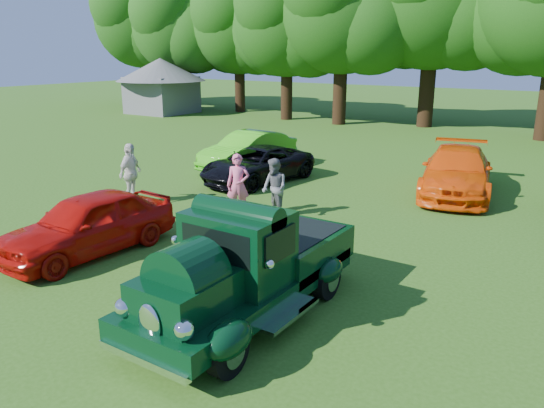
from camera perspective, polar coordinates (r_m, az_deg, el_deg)
The scene contains 11 objects.
ground at distance 10.65m, azimuth -7.11°, elevation -8.41°, with size 120.00×120.00×0.00m, color #2A5313.
hero_pickup at distance 9.09m, azimuth -2.72°, elevation -7.03°, with size 2.28×4.89×1.91m.
red_convertible at distance 12.52m, azimuth -19.20°, elevation -2.00°, with size 1.64×4.08×1.39m, color #AB0D07.
back_car_lime at distance 20.49m, azimuth -2.56°, elevation 5.76°, with size 1.50×4.30×1.42m, color #36A616.
back_car_black at distance 18.40m, azimuth -1.58°, elevation 4.25°, with size 2.01×4.37×1.21m, color black.
back_car_orange at distance 17.77m, azimuth 19.24°, elevation 3.33°, with size 2.05×5.05×1.46m, color #E64A08.
spectator_pink at distance 14.57m, azimuth -3.66°, elevation 2.05°, with size 0.63×0.41×1.72m, color #E35D89.
spectator_grey at distance 14.40m, azimuth 0.26°, elevation 1.72°, with size 0.79×0.61×1.62m, color slate.
spectator_white at distance 16.26m, azimuth -14.98°, elevation 3.17°, with size 1.06×0.44×1.81m, color silver.
gazebo at distance 40.13m, azimuth -11.84°, elevation 12.98°, with size 6.40×6.40×3.90m.
tree_line at distance 31.84m, azimuth 24.90°, elevation 18.84°, with size 62.84×9.90×11.57m.
Camera 1 is at (6.39, -7.28, 4.41)m, focal length 35.00 mm.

